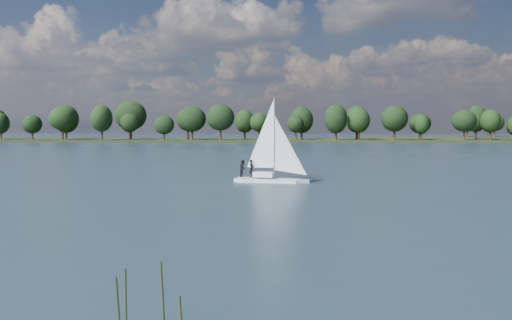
# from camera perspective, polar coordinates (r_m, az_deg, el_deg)

# --- Properties ---
(ground) EXTENTS (700.00, 700.00, 0.00)m
(ground) POSITION_cam_1_polar(r_m,az_deg,el_deg) (124.00, -1.02, 0.65)
(ground) COLOR #233342
(ground) RESTS_ON ground
(far_shore) EXTENTS (660.00, 40.00, 1.50)m
(far_shore) POSITION_cam_1_polar(r_m,az_deg,el_deg) (235.85, 0.45, 1.93)
(far_shore) COLOR black
(far_shore) RESTS_ON ground
(sailboat) EXTENTS (7.36, 3.43, 9.34)m
(sailboat) POSITION_cam_1_polar(r_m,az_deg,el_deg) (59.45, 1.14, 0.26)
(sailboat) COLOR white
(sailboat) RESTS_ON ground
(treeline) EXTENTS (562.92, 73.93, 18.19)m
(treeline) POSITION_cam_1_polar(r_m,az_deg,el_deg) (232.21, -1.57, 3.88)
(treeline) COLOR black
(treeline) RESTS_ON ground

